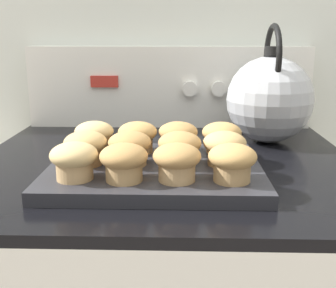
{
  "coord_description": "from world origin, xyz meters",
  "views": [
    {
      "loc": [
        0.03,
        -0.44,
        1.16
      ],
      "look_at": [
        0.01,
        0.29,
        0.96
      ],
      "focal_mm": 45.0,
      "sensor_mm": 36.0,
      "label": 1
    }
  ],
  "objects_px": {
    "muffin_r1_c1": "(130,147)",
    "muffin_r1_c3": "(225,147)",
    "muffin_pan": "(155,170)",
    "muffin_r2_c0": "(94,135)",
    "muffin_r0_c1": "(124,161)",
    "muffin_r0_c3": "(232,161)",
    "muffin_r2_c1": "(138,136)",
    "muffin_r2_c2": "(178,136)",
    "muffin_r1_c2": "(180,147)",
    "tea_kettle": "(270,98)",
    "muffin_r0_c0": "(74,160)",
    "muffin_r1_c0": "(86,147)",
    "muffin_r2_c3": "(222,136)",
    "muffin_r0_c2": "(177,161)"
  },
  "relations": [
    {
      "from": "muffin_r1_c1",
      "to": "muffin_r1_c3",
      "type": "relative_size",
      "value": 1.0
    },
    {
      "from": "muffin_pan",
      "to": "muffin_r2_c0",
      "type": "distance_m",
      "value": 0.15
    },
    {
      "from": "muffin_r0_c1",
      "to": "muffin_r0_c3",
      "type": "xyz_separation_m",
      "value": [
        0.16,
        0.0,
        0.0
      ]
    },
    {
      "from": "muffin_r2_c1",
      "to": "muffin_r2_c2",
      "type": "xyz_separation_m",
      "value": [
        0.08,
        0.0,
        0.0
      ]
    },
    {
      "from": "muffin_r2_c0",
      "to": "muffin_r2_c1",
      "type": "height_order",
      "value": "same"
    },
    {
      "from": "muffin_r1_c2",
      "to": "tea_kettle",
      "type": "xyz_separation_m",
      "value": [
        0.2,
        0.25,
        0.05
      ]
    },
    {
      "from": "muffin_r0_c0",
      "to": "muffin_r1_c0",
      "type": "height_order",
      "value": "same"
    },
    {
      "from": "tea_kettle",
      "to": "muffin_r1_c1",
      "type": "bearing_deg",
      "value": -138.35
    },
    {
      "from": "muffin_r0_c1",
      "to": "muffin_pan",
      "type": "bearing_deg",
      "value": 62.98
    },
    {
      "from": "muffin_r0_c0",
      "to": "muffin_r0_c3",
      "type": "distance_m",
      "value": 0.24
    },
    {
      "from": "muffin_r0_c3",
      "to": "muffin_r1_c3",
      "type": "bearing_deg",
      "value": 92.6
    },
    {
      "from": "muffin_r0_c3",
      "to": "muffin_r2_c0",
      "type": "xyz_separation_m",
      "value": [
        -0.24,
        0.16,
        0.0
      ]
    },
    {
      "from": "muffin_r0_c1",
      "to": "muffin_r2_c3",
      "type": "distance_m",
      "value": 0.23
    },
    {
      "from": "muffin_r1_c0",
      "to": "muffin_r2_c0",
      "type": "relative_size",
      "value": 1.0
    },
    {
      "from": "muffin_r2_c1",
      "to": "muffin_r0_c1",
      "type": "bearing_deg",
      "value": -91.76
    },
    {
      "from": "muffin_r1_c0",
      "to": "muffin_r1_c3",
      "type": "xyz_separation_m",
      "value": [
        0.23,
        0.0,
        0.0
      ]
    },
    {
      "from": "tea_kettle",
      "to": "muffin_r2_c1",
      "type": "bearing_deg",
      "value": -148.18
    },
    {
      "from": "muffin_r0_c0",
      "to": "muffin_r1_c2",
      "type": "relative_size",
      "value": 1.0
    },
    {
      "from": "muffin_r0_c2",
      "to": "muffin_r1_c0",
      "type": "height_order",
      "value": "same"
    },
    {
      "from": "muffin_pan",
      "to": "muffin_r1_c2",
      "type": "relative_size",
      "value": 4.91
    },
    {
      "from": "muffin_r1_c3",
      "to": "muffin_r1_c2",
      "type": "bearing_deg",
      "value": -176.52
    },
    {
      "from": "muffin_r1_c2",
      "to": "muffin_r2_c2",
      "type": "distance_m",
      "value": 0.08
    },
    {
      "from": "muffin_r0_c0",
      "to": "muffin_r2_c2",
      "type": "height_order",
      "value": "same"
    },
    {
      "from": "muffin_r2_c1",
      "to": "muffin_r1_c1",
      "type": "bearing_deg",
      "value": -93.82
    },
    {
      "from": "muffin_r2_c2",
      "to": "tea_kettle",
      "type": "relative_size",
      "value": 0.28
    },
    {
      "from": "muffin_r1_c1",
      "to": "muffin_r1_c0",
      "type": "bearing_deg",
      "value": -179.88
    },
    {
      "from": "muffin_r0_c1",
      "to": "muffin_r2_c3",
      "type": "bearing_deg",
      "value": 44.62
    },
    {
      "from": "muffin_r0_c0",
      "to": "muffin_r0_c2",
      "type": "distance_m",
      "value": 0.16
    },
    {
      "from": "muffin_r1_c0",
      "to": "muffin_r1_c2",
      "type": "bearing_deg",
      "value": -0.03
    },
    {
      "from": "muffin_r2_c2",
      "to": "muffin_r0_c1",
      "type": "bearing_deg",
      "value": -116.67
    },
    {
      "from": "muffin_r1_c1",
      "to": "muffin_r0_c2",
      "type": "bearing_deg",
      "value": -43.76
    },
    {
      "from": "muffin_r0_c1",
      "to": "muffin_r1_c2",
      "type": "xyz_separation_m",
      "value": [
        0.08,
        0.08,
        0.0
      ]
    },
    {
      "from": "muffin_r2_c0",
      "to": "muffin_r0_c2",
      "type": "bearing_deg",
      "value": -45.15
    },
    {
      "from": "muffin_r1_c2",
      "to": "muffin_r2_c0",
      "type": "bearing_deg",
      "value": 153.26
    },
    {
      "from": "muffin_pan",
      "to": "muffin_r0_c1",
      "type": "xyz_separation_m",
      "value": [
        -0.04,
        -0.08,
        0.04
      ]
    },
    {
      "from": "muffin_r0_c2",
      "to": "muffin_r1_c2",
      "type": "bearing_deg",
      "value": 87.03
    },
    {
      "from": "muffin_pan",
      "to": "muffin_r0_c3",
      "type": "relative_size",
      "value": 4.91
    },
    {
      "from": "tea_kettle",
      "to": "muffin_r1_c2",
      "type": "bearing_deg",
      "value": -128.25
    },
    {
      "from": "muffin_r1_c0",
      "to": "muffin_r2_c2",
      "type": "relative_size",
      "value": 1.0
    },
    {
      "from": "muffin_r0_c2",
      "to": "muffin_r2_c1",
      "type": "xyz_separation_m",
      "value": [
        -0.07,
        0.16,
        0.0
      ]
    },
    {
      "from": "muffin_r2_c2",
      "to": "muffin_r1_c1",
      "type": "bearing_deg",
      "value": -135.11
    },
    {
      "from": "muffin_r0_c0",
      "to": "muffin_r1_c2",
      "type": "xyz_separation_m",
      "value": [
        0.16,
        0.07,
        0.0
      ]
    },
    {
      "from": "muffin_r1_c3",
      "to": "muffin_r2_c1",
      "type": "xyz_separation_m",
      "value": [
        -0.15,
        0.07,
        0.0
      ]
    },
    {
      "from": "muffin_r2_c2",
      "to": "muffin_r2_c3",
      "type": "height_order",
      "value": "same"
    },
    {
      "from": "muffin_r0_c3",
      "to": "muffin_r1_c3",
      "type": "distance_m",
      "value": 0.08
    },
    {
      "from": "muffin_r0_c0",
      "to": "muffin_r0_c2",
      "type": "xyz_separation_m",
      "value": [
        0.16,
        -0.0,
        0.0
      ]
    },
    {
      "from": "muffin_r0_c2",
      "to": "muffin_r1_c2",
      "type": "distance_m",
      "value": 0.08
    },
    {
      "from": "muffin_r0_c2",
      "to": "muffin_r2_c2",
      "type": "xyz_separation_m",
      "value": [
        0.0,
        0.16,
        0.0
      ]
    },
    {
      "from": "muffin_r0_c0",
      "to": "tea_kettle",
      "type": "xyz_separation_m",
      "value": [
        0.36,
        0.33,
        0.05
      ]
    },
    {
      "from": "muffin_r1_c2",
      "to": "muffin_r1_c0",
      "type": "bearing_deg",
      "value": 179.97
    }
  ]
}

